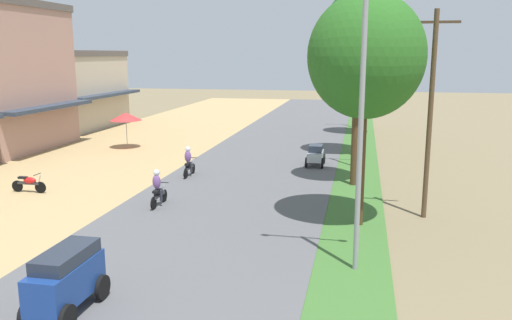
# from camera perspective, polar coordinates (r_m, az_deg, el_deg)

# --- Properties ---
(shophouse_far) EXTENTS (7.73, 10.96, 6.90)m
(shophouse_far) POSITION_cam_1_polar(r_m,az_deg,el_deg) (50.10, -19.69, 7.21)
(shophouse_far) COLOR #C6B299
(shophouse_far) RESTS_ON ground
(parked_motorbike_third) EXTENTS (1.80, 0.54, 0.94)m
(parked_motorbike_third) POSITION_cam_1_polar(r_m,az_deg,el_deg) (27.39, -23.48, -2.26)
(parked_motorbike_third) COLOR black
(parked_motorbike_third) RESTS_ON dirt_shoulder
(vendor_umbrella) EXTENTS (2.20, 2.20, 2.52)m
(vendor_umbrella) POSITION_cam_1_polar(r_m,az_deg,el_deg) (37.84, -13.99, 4.62)
(vendor_umbrella) COLOR #99999E
(vendor_umbrella) RESTS_ON dirt_shoulder
(median_tree_nearest) EXTENTS (4.32, 4.32, 8.78)m
(median_tree_nearest) POSITION_cam_1_polar(r_m,az_deg,el_deg) (19.99, 11.90, 10.97)
(median_tree_nearest) COLOR #4C351E
(median_tree_nearest) RESTS_ON median_strip
(median_tree_second) EXTENTS (3.42, 3.42, 9.68)m
(median_tree_second) POSITION_cam_1_polar(r_m,az_deg,el_deg) (26.43, 11.14, 13.37)
(median_tree_second) COLOR #4C351E
(median_tree_second) RESTS_ON median_strip
(median_tree_third) EXTENTS (4.27, 4.27, 9.49)m
(median_tree_third) POSITION_cam_1_polar(r_m,az_deg,el_deg) (34.51, 11.18, 12.64)
(median_tree_third) COLOR #4C351E
(median_tree_third) RESTS_ON median_strip
(median_tree_fourth) EXTENTS (3.75, 3.75, 8.12)m
(median_tree_fourth) POSITION_cam_1_polar(r_m,az_deg,el_deg) (44.00, 11.65, 10.46)
(median_tree_fourth) COLOR #4C351E
(median_tree_fourth) RESTS_ON median_strip
(streetlamp_near) EXTENTS (3.16, 0.20, 8.46)m
(streetlamp_near) POSITION_cam_1_polar(r_m,az_deg,el_deg) (15.66, 11.39, 4.96)
(streetlamp_near) COLOR gray
(streetlamp_near) RESTS_ON median_strip
(streetlamp_mid) EXTENTS (3.16, 0.20, 8.06)m
(streetlamp_mid) POSITION_cam_1_polar(r_m,az_deg,el_deg) (30.62, 11.54, 7.66)
(streetlamp_mid) COLOR gray
(streetlamp_mid) RESTS_ON median_strip
(streetlamp_far) EXTENTS (3.16, 0.20, 7.80)m
(streetlamp_far) POSITION_cam_1_polar(r_m,az_deg,el_deg) (47.31, 11.59, 8.76)
(streetlamp_far) COLOR gray
(streetlamp_far) RESTS_ON median_strip
(utility_pole_near) EXTENTS (1.80, 0.20, 8.31)m
(utility_pole_near) POSITION_cam_1_polar(r_m,az_deg,el_deg) (21.93, 18.46, 4.96)
(utility_pole_near) COLOR brown
(utility_pole_near) RESTS_ON ground
(car_van_blue) EXTENTS (1.19, 2.41, 1.67)m
(car_van_blue) POSITION_cam_1_polar(r_m,az_deg,el_deg) (14.47, -19.99, -11.96)
(car_van_blue) COLOR navy
(car_van_blue) RESTS_ON road_strip
(car_hatchback_silver) EXTENTS (1.04, 2.00, 1.23)m
(car_hatchback_silver) POSITION_cam_1_polar(r_m,az_deg,el_deg) (31.31, 6.50, 0.61)
(car_hatchback_silver) COLOR #B7BCC1
(car_hatchback_silver) RESTS_ON road_strip
(motorbike_foreground_rider) EXTENTS (0.54, 1.80, 1.66)m
(motorbike_foreground_rider) POSITION_cam_1_polar(r_m,az_deg,el_deg) (23.18, -10.62, -3.09)
(motorbike_foreground_rider) COLOR black
(motorbike_foreground_rider) RESTS_ON road_strip
(motorbike_ahead_second) EXTENTS (0.54, 1.80, 1.66)m
(motorbike_ahead_second) POSITION_cam_1_polar(r_m,az_deg,el_deg) (28.55, -7.33, -0.24)
(motorbike_ahead_second) COLOR black
(motorbike_ahead_second) RESTS_ON road_strip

